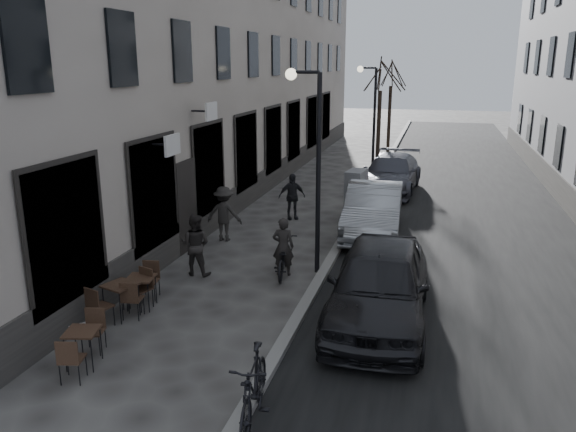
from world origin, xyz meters
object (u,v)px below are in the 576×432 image
at_px(bicycle, 283,257).
at_px(car_mid, 374,210).
at_px(pedestrian_far, 292,196).
at_px(pedestrian_mid, 224,214).
at_px(streetlamp_near, 312,150).
at_px(pedestrian_near, 195,245).
at_px(tree_near, 381,75).
at_px(streetlamp_far, 371,111).
at_px(car_near, 379,284).
at_px(moped, 254,388).
at_px(tree_far, 391,73).
at_px(car_far, 391,174).
at_px(bistro_set_b, 121,297).
at_px(bistro_set_c, 141,289).
at_px(bistro_set_a, 83,344).
at_px(utility_cabinet, 356,192).
at_px(sign_board, 73,312).

xyz_separation_m(bicycle, car_mid, (1.79, 4.10, 0.33)).
bearing_deg(pedestrian_far, pedestrian_mid, -144.98).
relative_size(streetlamp_near, pedestrian_near, 3.21).
height_order(pedestrian_far, car_mid, pedestrian_far).
distance_m(tree_near, pedestrian_far, 11.08).
distance_m(bicycle, pedestrian_near, 2.24).
xyz_separation_m(streetlamp_far, pedestrian_near, (-2.76, -12.95, -2.37)).
xyz_separation_m(streetlamp_far, car_near, (1.99, -14.48, -2.33)).
bearing_deg(pedestrian_near, tree_near, -100.57).
xyz_separation_m(pedestrian_near, moped, (3.33, -5.41, -0.23)).
distance_m(tree_far, car_far, 11.74).
height_order(streetlamp_near, bistro_set_b, streetlamp_near).
xyz_separation_m(pedestrian_mid, car_mid, (4.27, 1.79, -0.05)).
height_order(bistro_set_c, pedestrian_near, pedestrian_near).
bearing_deg(bistro_set_a, streetlamp_near, 49.33).
bearing_deg(tree_far, streetlamp_far, -90.46).
bearing_deg(pedestrian_near, car_far, -110.29).
distance_m(tree_far, pedestrian_mid, 19.74).
xyz_separation_m(streetlamp_near, car_far, (1.17, 9.98, -2.40)).
relative_size(car_mid, car_far, 0.91).
distance_m(pedestrian_mid, car_near, 6.72).
relative_size(utility_cabinet, car_near, 0.32).
relative_size(streetlamp_near, bistro_set_c, 3.47).
height_order(tree_far, sign_board, tree_far).
relative_size(bistro_set_c, pedestrian_near, 0.92).
bearing_deg(bistro_set_a, bistro_set_b, 88.12).
relative_size(streetlamp_near, sign_board, 4.87).
bearing_deg(tree_far, tree_near, -90.00).
xyz_separation_m(streetlamp_far, bicycle, (-0.62, -12.41, -2.70)).
height_order(pedestrian_mid, car_near, car_near).
distance_m(bistro_set_a, bistro_set_b, 1.98).
bearing_deg(tree_far, bicycle, -91.86).
height_order(streetlamp_far, bistro_set_b, streetlamp_far).
xyz_separation_m(bistro_set_a, pedestrian_mid, (-0.24, 7.51, 0.42)).
xyz_separation_m(streetlamp_near, moped, (0.57, -6.37, -2.60)).
relative_size(tree_far, pedestrian_near, 3.59).
distance_m(streetlamp_far, tree_far, 9.12).
bearing_deg(pedestrian_mid, utility_cabinet, -132.39).
distance_m(streetlamp_far, bistro_set_b, 16.23).
relative_size(tree_far, bistro_set_a, 4.04).
distance_m(tree_near, moped, 21.76).
bearing_deg(pedestrian_near, pedestrian_mid, -83.76).
xyz_separation_m(pedestrian_near, car_far, (3.94, 10.93, -0.03)).
distance_m(bicycle, pedestrian_far, 5.31).
bearing_deg(streetlamp_far, sign_board, -103.10).
relative_size(bistro_set_b, car_mid, 0.32).
bearing_deg(moped, bicycle, 94.28).
distance_m(tree_far, moped, 27.68).
bearing_deg(utility_cabinet, car_mid, -61.46).
height_order(sign_board, car_mid, car_mid).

